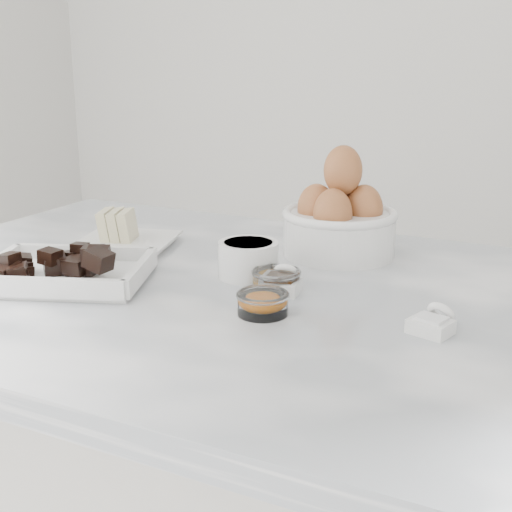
{
  "coord_description": "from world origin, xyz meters",
  "views": [
    {
      "loc": [
        0.48,
        -0.88,
        1.28
      ],
      "look_at": [
        0.02,
        0.03,
        0.98
      ],
      "focal_mm": 50.0,
      "sensor_mm": 36.0,
      "label": 1
    }
  ],
  "objects_px": {
    "butter_plate": "(125,235)",
    "zest_bowl": "(263,302)",
    "honey_bowl": "(276,280)",
    "vanilla_spoon": "(282,283)",
    "salt_spoon": "(433,322)",
    "sugar_ramekin": "(248,258)",
    "chocolate_dish": "(67,267)",
    "egg_bowl": "(340,220)"
  },
  "relations": [
    {
      "from": "zest_bowl",
      "to": "vanilla_spoon",
      "type": "distance_m",
      "value": 0.1
    },
    {
      "from": "vanilla_spoon",
      "to": "salt_spoon",
      "type": "height_order",
      "value": "vanilla_spoon"
    },
    {
      "from": "butter_plate",
      "to": "vanilla_spoon",
      "type": "bearing_deg",
      "value": -14.93
    },
    {
      "from": "butter_plate",
      "to": "vanilla_spoon",
      "type": "relative_size",
      "value": 2.83
    },
    {
      "from": "chocolate_dish",
      "to": "sugar_ramekin",
      "type": "relative_size",
      "value": 3.08
    },
    {
      "from": "honey_bowl",
      "to": "vanilla_spoon",
      "type": "relative_size",
      "value": 1.03
    },
    {
      "from": "honey_bowl",
      "to": "vanilla_spoon",
      "type": "bearing_deg",
      "value": -1.28
    },
    {
      "from": "chocolate_dish",
      "to": "salt_spoon",
      "type": "distance_m",
      "value": 0.54
    },
    {
      "from": "chocolate_dish",
      "to": "honey_bowl",
      "type": "height_order",
      "value": "chocolate_dish"
    },
    {
      "from": "butter_plate",
      "to": "zest_bowl",
      "type": "height_order",
      "value": "butter_plate"
    },
    {
      "from": "chocolate_dish",
      "to": "zest_bowl",
      "type": "distance_m",
      "value": 0.32
    },
    {
      "from": "sugar_ramekin",
      "to": "honey_bowl",
      "type": "relative_size",
      "value": 1.28
    },
    {
      "from": "butter_plate",
      "to": "egg_bowl",
      "type": "xyz_separation_m",
      "value": [
        0.35,
        0.12,
        0.04
      ]
    },
    {
      "from": "vanilla_spoon",
      "to": "zest_bowl",
      "type": "bearing_deg",
      "value": -80.98
    },
    {
      "from": "sugar_ramekin",
      "to": "honey_bowl",
      "type": "height_order",
      "value": "sugar_ramekin"
    },
    {
      "from": "sugar_ramekin",
      "to": "egg_bowl",
      "type": "bearing_deg",
      "value": 65.07
    },
    {
      "from": "honey_bowl",
      "to": "zest_bowl",
      "type": "xyz_separation_m",
      "value": [
        0.02,
        -0.09,
        0.0
      ]
    },
    {
      "from": "butter_plate",
      "to": "zest_bowl",
      "type": "relative_size",
      "value": 2.79
    },
    {
      "from": "chocolate_dish",
      "to": "egg_bowl",
      "type": "xyz_separation_m",
      "value": [
        0.31,
        0.32,
        0.04
      ]
    },
    {
      "from": "butter_plate",
      "to": "sugar_ramekin",
      "type": "bearing_deg",
      "value": -11.04
    },
    {
      "from": "honey_bowl",
      "to": "zest_bowl",
      "type": "bearing_deg",
      "value": -75.38
    },
    {
      "from": "egg_bowl",
      "to": "salt_spoon",
      "type": "bearing_deg",
      "value": -50.35
    },
    {
      "from": "chocolate_dish",
      "to": "butter_plate",
      "type": "height_order",
      "value": "butter_plate"
    },
    {
      "from": "vanilla_spoon",
      "to": "salt_spoon",
      "type": "distance_m",
      "value": 0.24
    },
    {
      "from": "butter_plate",
      "to": "egg_bowl",
      "type": "distance_m",
      "value": 0.38
    },
    {
      "from": "salt_spoon",
      "to": "butter_plate",
      "type": "bearing_deg",
      "value": 165.66
    },
    {
      "from": "sugar_ramekin",
      "to": "vanilla_spoon",
      "type": "xyz_separation_m",
      "value": [
        0.08,
        -0.04,
        -0.02
      ]
    },
    {
      "from": "egg_bowl",
      "to": "sugar_ramekin",
      "type": "bearing_deg",
      "value": -114.93
    },
    {
      "from": "salt_spoon",
      "to": "honey_bowl",
      "type": "bearing_deg",
      "value": 167.04
    },
    {
      "from": "sugar_ramekin",
      "to": "honey_bowl",
      "type": "distance_m",
      "value": 0.08
    },
    {
      "from": "chocolate_dish",
      "to": "salt_spoon",
      "type": "xyz_separation_m",
      "value": [
        0.53,
        0.05,
        -0.01
      ]
    },
    {
      "from": "egg_bowl",
      "to": "butter_plate",
      "type": "bearing_deg",
      "value": -160.89
    },
    {
      "from": "chocolate_dish",
      "to": "sugar_ramekin",
      "type": "distance_m",
      "value": 0.27
    },
    {
      "from": "egg_bowl",
      "to": "salt_spoon",
      "type": "height_order",
      "value": "egg_bowl"
    },
    {
      "from": "butter_plate",
      "to": "egg_bowl",
      "type": "bearing_deg",
      "value": 19.11
    },
    {
      "from": "salt_spoon",
      "to": "chocolate_dish",
      "type": "bearing_deg",
      "value": -174.42
    },
    {
      "from": "honey_bowl",
      "to": "sugar_ramekin",
      "type": "bearing_deg",
      "value": 149.11
    },
    {
      "from": "honey_bowl",
      "to": "salt_spoon",
      "type": "height_order",
      "value": "salt_spoon"
    },
    {
      "from": "chocolate_dish",
      "to": "zest_bowl",
      "type": "bearing_deg",
      "value": 2.26
    },
    {
      "from": "sugar_ramekin",
      "to": "zest_bowl",
      "type": "xyz_separation_m",
      "value": [
        0.09,
        -0.13,
        -0.01
      ]
    },
    {
      "from": "butter_plate",
      "to": "honey_bowl",
      "type": "height_order",
      "value": "butter_plate"
    },
    {
      "from": "butter_plate",
      "to": "salt_spoon",
      "type": "height_order",
      "value": "butter_plate"
    }
  ]
}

